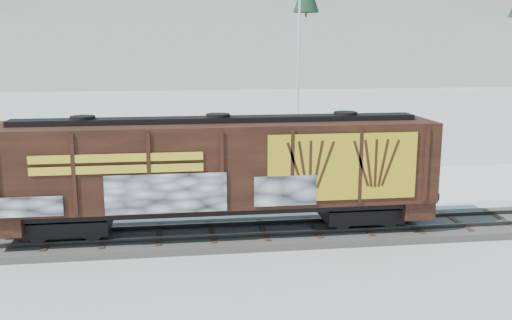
{
  "coord_description": "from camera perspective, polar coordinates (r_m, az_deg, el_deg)",
  "views": [
    {
      "loc": [
        -3.21,
        -21.01,
        7.34
      ],
      "look_at": [
        0.13,
        3.0,
        2.46
      ],
      "focal_mm": 40.0,
      "sensor_mm": 36.0,
      "label": 1
    }
  ],
  "objects": [
    {
      "name": "ground",
      "position": [
        22.48,
        0.72,
        -7.68
      ],
      "size": [
        500.0,
        500.0,
        0.0
      ],
      "primitive_type": "plane",
      "color": "white",
      "rests_on": "ground"
    },
    {
      "name": "rail_track",
      "position": [
        22.44,
        0.72,
        -7.33
      ],
      "size": [
        50.0,
        3.4,
        0.43
      ],
      "color": "#59544C",
      "rests_on": "ground"
    },
    {
      "name": "parking_strip",
      "position": [
        29.61,
        -1.46,
        -2.95
      ],
      "size": [
        40.0,
        8.0,
        0.03
      ],
      "primitive_type": "cube",
      "color": "white",
      "rests_on": "ground"
    },
    {
      "name": "hillside",
      "position": [
        160.99,
        -7.0,
        13.8
      ],
      "size": [
        360.0,
        110.0,
        93.0
      ],
      "color": "white",
      "rests_on": "ground"
    },
    {
      "name": "hopper_railcar",
      "position": [
        21.53,
        -3.74,
        -0.73
      ],
      "size": [
        16.24,
        3.06,
        4.32
      ],
      "color": "black",
      "rests_on": "rail_track"
    },
    {
      "name": "flagpole",
      "position": [
        35.95,
        4.42,
        6.3
      ],
      "size": [
        2.3,
        0.9,
        11.34
      ],
      "color": "silver",
      "rests_on": "ground"
    },
    {
      "name": "car_silver",
      "position": [
        30.02,
        -9.45,
        -1.23
      ],
      "size": [
        5.3,
        3.72,
        1.68
      ],
      "primitive_type": "imported",
      "rotation": [
        0.0,
        0.0,
        1.18
      ],
      "color": "#9EA1A5",
      "rests_on": "parking_strip"
    },
    {
      "name": "car_white",
      "position": [
        27.94,
        -3.01,
        -2.37
      ],
      "size": [
        4.3,
        2.08,
        1.36
      ],
      "primitive_type": "imported",
      "rotation": [
        0.0,
        0.0,
        1.73
      ],
      "color": "silver",
      "rests_on": "parking_strip"
    },
    {
      "name": "car_dark",
      "position": [
        28.65,
        9.61,
        -2.31
      ],
      "size": [
        4.5,
        2.67,
        1.22
      ],
      "primitive_type": "imported",
      "rotation": [
        0.0,
        0.0,
        1.33
      ],
      "color": "black",
      "rests_on": "parking_strip"
    }
  ]
}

